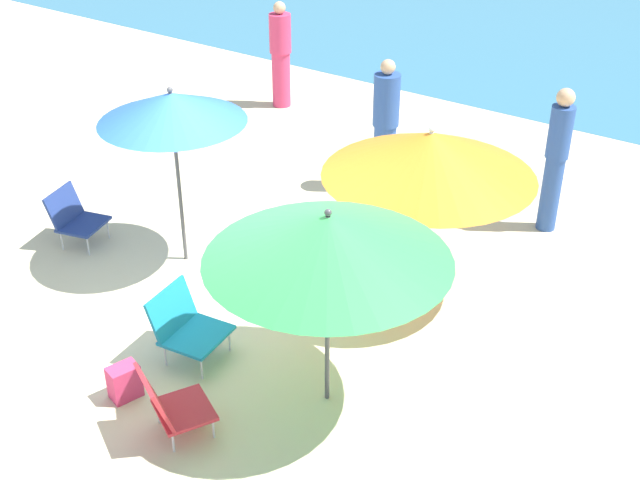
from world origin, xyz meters
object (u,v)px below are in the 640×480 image
object	(u,v)px
umbrella_green	(328,238)
beach_bag	(124,382)
beach_chair_a	(170,404)
umbrella_blue	(171,108)
swim_ring	(280,304)
beach_chair_c	(186,324)
person_a	(556,159)
person_c	(281,55)
beach_chair_b	(74,216)
person_b	(385,126)
umbrella_orange	(430,154)

from	to	relation	value
umbrella_green	beach_bag	distance (m)	2.26
beach_chair_a	beach_bag	world-z (taller)	beach_chair_a
umbrella_blue	swim_ring	xyz separation A→B (m)	(1.42, -0.15, -1.73)
umbrella_green	beach_chair_c	xyz separation A→B (m)	(-1.39, -0.24, -1.25)
umbrella_blue	umbrella_green	world-z (taller)	umbrella_blue
person_a	person_c	world-z (taller)	person_a
beach_chair_b	person_a	world-z (taller)	person_a
person_b	person_c	distance (m)	3.24
beach_bag	umbrella_blue	bearing A→B (deg)	119.82
beach_bag	umbrella_green	bearing A→B (deg)	34.23
beach_chair_a	beach_bag	distance (m)	0.69
beach_chair_c	swim_ring	distance (m)	1.16
umbrella_blue	person_a	xyz separation A→B (m)	(3.00, 2.93, -0.88)
beach_chair_a	person_c	size ratio (longest dim) A/B	0.42
umbrella_green	swim_ring	size ratio (longest dim) A/B	3.86
person_b	person_c	xyz separation A→B (m)	(-2.83, 1.58, -0.03)
beach_chair_b	beach_bag	size ratio (longest dim) A/B	2.01
beach_chair_c	beach_bag	xyz separation A→B (m)	(-0.05, -0.74, -0.19)
person_a	beach_bag	size ratio (longest dim) A/B	5.41
person_b	person_a	bearing A→B (deg)	9.04
beach_chair_c	swim_ring	size ratio (longest dim) A/B	1.29
umbrella_green	person_b	distance (m)	4.16
person_a	beach_chair_c	bearing A→B (deg)	-94.42
person_b	umbrella_green	bearing A→B (deg)	-62.03
umbrella_orange	beach_chair_c	distance (m)	2.78
beach_chair_b	person_c	distance (m)	4.82
umbrella_orange	umbrella_blue	size ratio (longest dim) A/B	1.04
beach_chair_c	person_a	bearing A→B (deg)	59.43
umbrella_blue	person_c	bearing A→B (deg)	114.17
beach_chair_b	swim_ring	distance (m)	2.70
umbrella_orange	umbrella_green	distance (m)	1.94
beach_chair_c	beach_bag	size ratio (longest dim) A/B	2.08
person_c	swim_ring	bearing A→B (deg)	21.27
person_b	beach_chair_c	bearing A→B (deg)	-82.14
beach_chair_c	swim_ring	world-z (taller)	beach_chair_c
umbrella_blue	person_b	bearing A→B (deg)	71.94
umbrella_orange	umbrella_blue	distance (m)	2.61
person_c	beach_bag	bearing A→B (deg)	10.34
umbrella_blue	umbrella_orange	bearing A→B (deg)	21.19
person_b	swim_ring	xyz separation A→B (m)	(0.52, -2.88, -0.81)
umbrella_blue	person_c	xyz separation A→B (m)	(-1.93, 4.31, -0.95)
person_b	beach_bag	xyz separation A→B (m)	(0.24, -4.71, -0.69)
umbrella_orange	beach_chair_a	size ratio (longest dim) A/B	3.05
umbrella_blue	person_c	distance (m)	4.82
person_c	person_a	bearing A→B (deg)	58.72
umbrella_orange	beach_chair_a	bearing A→B (deg)	-101.78
person_b	person_c	size ratio (longest dim) A/B	1.03
beach_chair_b	person_a	bearing A→B (deg)	23.38
person_b	beach_bag	distance (m)	4.77
umbrella_orange	beach_chair_b	world-z (taller)	umbrella_orange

